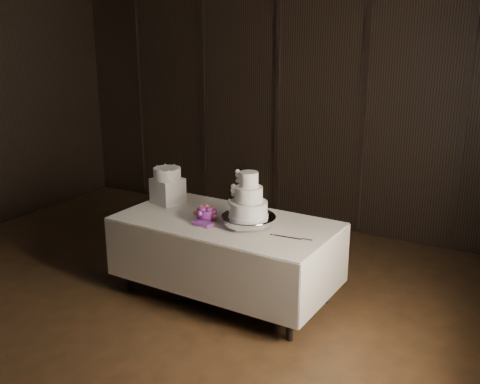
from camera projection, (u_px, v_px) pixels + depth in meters
name	position (u px, v px, depth m)	size (l,w,h in m)	color
room	(69.00, 162.00, 4.09)	(6.08, 7.08, 3.08)	black
display_table	(226.00, 255.00, 5.18)	(2.02, 1.10, 0.76)	silver
cake_stand	(248.00, 221.00, 4.93)	(0.48, 0.48, 0.09)	silver
wedding_cake	(245.00, 199.00, 4.87)	(0.37, 0.33, 0.40)	white
bouquet	(205.00, 214.00, 5.06)	(0.28, 0.38, 0.18)	#D15B5E
box_pedestal	(168.00, 191.00, 5.54)	(0.26, 0.26, 0.25)	white
small_cake	(167.00, 173.00, 5.49)	(0.27, 0.27, 0.11)	white
cake_knife	(286.00, 237.00, 4.67)	(0.37, 0.02, 0.01)	silver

